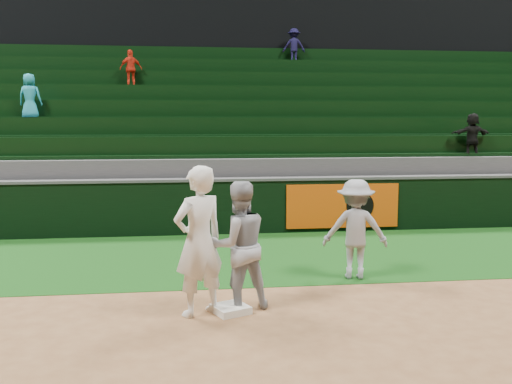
{
  "coord_description": "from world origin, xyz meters",
  "views": [
    {
      "loc": [
        -0.55,
        -7.47,
        2.56
      ],
      "look_at": [
        0.67,
        2.3,
        1.3
      ],
      "focal_mm": 40.0,
      "sensor_mm": 36.0,
      "label": 1
    }
  ],
  "objects_px": {
    "first_base": "(230,309)",
    "baserunner": "(239,245)",
    "base_coach": "(355,229)",
    "first_baseman": "(199,241)"
  },
  "relations": [
    {
      "from": "first_base",
      "to": "baserunner",
      "type": "height_order",
      "value": "baserunner"
    },
    {
      "from": "first_base",
      "to": "baserunner",
      "type": "bearing_deg",
      "value": 52.84
    },
    {
      "from": "first_baseman",
      "to": "baserunner",
      "type": "relative_size",
      "value": 1.13
    },
    {
      "from": "baserunner",
      "to": "base_coach",
      "type": "distance_m",
      "value": 2.35
    },
    {
      "from": "first_base",
      "to": "baserunner",
      "type": "relative_size",
      "value": 0.25
    },
    {
      "from": "first_baseman",
      "to": "base_coach",
      "type": "xyz_separation_m",
      "value": [
        2.54,
        1.43,
        -0.18
      ]
    },
    {
      "from": "first_base",
      "to": "baserunner",
      "type": "distance_m",
      "value": 0.85
    },
    {
      "from": "first_baseman",
      "to": "base_coach",
      "type": "bearing_deg",
      "value": 178.63
    },
    {
      "from": "base_coach",
      "to": "baserunner",
      "type": "bearing_deg",
      "value": 43.36
    },
    {
      "from": "first_baseman",
      "to": "baserunner",
      "type": "xyz_separation_m",
      "value": [
        0.54,
        0.19,
        -0.11
      ]
    }
  ]
}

